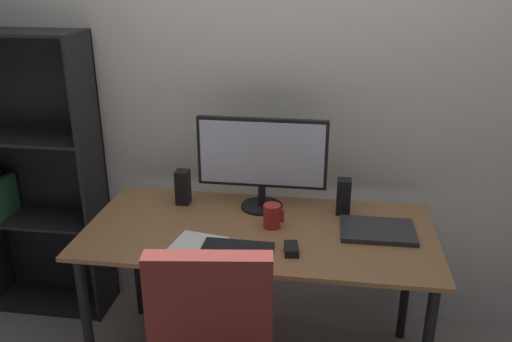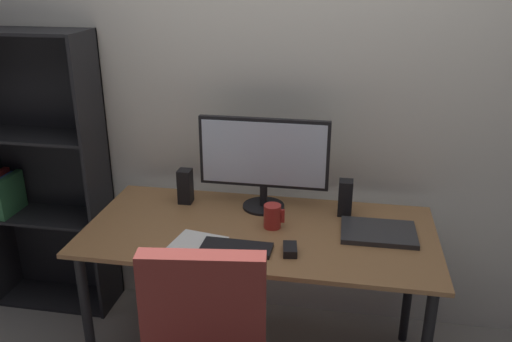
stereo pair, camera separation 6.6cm
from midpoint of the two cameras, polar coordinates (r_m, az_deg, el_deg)
back_wall at (r=2.66m, az=1.28°, el=9.91°), size 6.40×0.10×2.60m
desk at (r=2.39m, az=-0.45°, el=-8.04°), size 1.54×0.73×0.74m
monitor at (r=2.45m, az=-0.12°, el=1.48°), size 0.61×0.20×0.44m
keyboard at (r=2.18m, az=-2.84°, el=-8.30°), size 0.29×0.12×0.02m
mouse at (r=2.16m, az=2.96°, el=-8.41°), size 0.07×0.10×0.03m
coffee_mug at (r=2.34m, az=0.95°, el=-4.88°), size 0.09×0.08×0.11m
laptop at (r=2.36m, az=12.22°, el=-6.29°), size 0.32×0.23×0.02m
speaker_left at (r=2.58m, az=-8.62°, el=-1.74°), size 0.06×0.07×0.17m
speaker_right at (r=2.48m, az=8.68°, el=-2.75°), size 0.06×0.07×0.17m
paper_sheet at (r=2.20m, az=-7.71°, el=-8.47°), size 0.26×0.33×0.00m
bookshelf at (r=3.08m, az=-23.32°, el=-0.81°), size 0.67×0.28×1.54m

